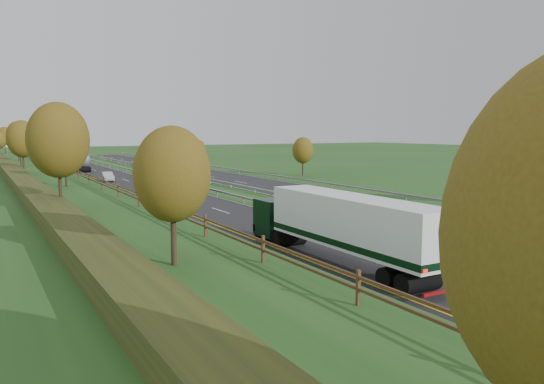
{
  "coord_description": "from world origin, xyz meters",
  "views": [
    {
      "loc": [
        -19.23,
        -11.24,
        7.71
      ],
      "look_at": [
        4.04,
        29.85,
        2.2
      ],
      "focal_mm": 35.0,
      "sensor_mm": 36.0,
      "label": 1
    }
  ],
  "objects_px": {
    "car_dark_near": "(190,188)",
    "car_silver_mid": "(107,177)",
    "box_lorry": "(340,225)",
    "car_oncoming": "(176,163)",
    "car_small_far": "(48,156)",
    "road_tanker": "(79,161)"
  },
  "relations": [
    {
      "from": "car_dark_near",
      "to": "car_oncoming",
      "type": "xyz_separation_m",
      "value": [
        14.77,
        47.02,
        0.05
      ]
    },
    {
      "from": "car_silver_mid",
      "to": "car_small_far",
      "type": "height_order",
      "value": "car_small_far"
    },
    {
      "from": "box_lorry",
      "to": "road_tanker",
      "type": "xyz_separation_m",
      "value": [
        -0.37,
        82.19,
        -0.47
      ]
    },
    {
      "from": "car_dark_near",
      "to": "car_small_far",
      "type": "height_order",
      "value": "car_small_far"
    },
    {
      "from": "car_dark_near",
      "to": "car_oncoming",
      "type": "relative_size",
      "value": 0.76
    },
    {
      "from": "box_lorry",
      "to": "car_dark_near",
      "type": "relative_size",
      "value": 3.91
    },
    {
      "from": "car_dark_near",
      "to": "car_silver_mid",
      "type": "bearing_deg",
      "value": 109.23
    },
    {
      "from": "car_dark_near",
      "to": "car_silver_mid",
      "type": "distance_m",
      "value": 22.12
    },
    {
      "from": "road_tanker",
      "to": "car_oncoming",
      "type": "height_order",
      "value": "road_tanker"
    },
    {
      "from": "box_lorry",
      "to": "car_dark_near",
      "type": "height_order",
      "value": "box_lorry"
    },
    {
      "from": "car_silver_mid",
      "to": "car_small_far",
      "type": "bearing_deg",
      "value": 93.29
    },
    {
      "from": "road_tanker",
      "to": "car_dark_near",
      "type": "xyz_separation_m",
      "value": [
        5.01,
        -46.01,
        -1.11
      ]
    },
    {
      "from": "box_lorry",
      "to": "car_dark_near",
      "type": "bearing_deg",
      "value": 82.69
    },
    {
      "from": "car_small_far",
      "to": "car_oncoming",
      "type": "height_order",
      "value": "car_small_far"
    },
    {
      "from": "box_lorry",
      "to": "road_tanker",
      "type": "distance_m",
      "value": 82.19
    },
    {
      "from": "road_tanker",
      "to": "car_dark_near",
      "type": "height_order",
      "value": "road_tanker"
    },
    {
      "from": "box_lorry",
      "to": "car_oncoming",
      "type": "xyz_separation_m",
      "value": [
        19.41,
        83.21,
        -1.53
      ]
    },
    {
      "from": "box_lorry",
      "to": "car_oncoming",
      "type": "height_order",
      "value": "box_lorry"
    },
    {
      "from": "road_tanker",
      "to": "car_dark_near",
      "type": "distance_m",
      "value": 46.29
    },
    {
      "from": "car_small_far",
      "to": "car_oncoming",
      "type": "bearing_deg",
      "value": -71.87
    },
    {
      "from": "road_tanker",
      "to": "car_silver_mid",
      "type": "height_order",
      "value": "road_tanker"
    },
    {
      "from": "car_small_far",
      "to": "car_dark_near",
      "type": "bearing_deg",
      "value": -92.47
    }
  ]
}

